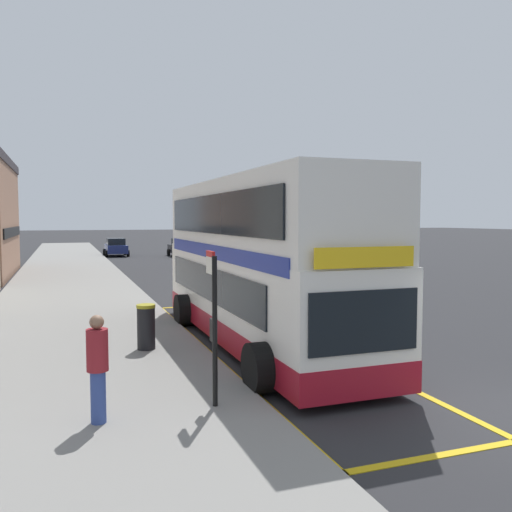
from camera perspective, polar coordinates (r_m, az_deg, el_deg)
The scene contains 10 objects.
ground_plane at distance 39.32m, azimuth -9.03°, elevation -1.00°, with size 260.00×260.00×0.00m, color #28282B.
pavement_near at distance 38.63m, azimuth -19.29°, elevation -1.15°, with size 6.00×76.00×0.14m, color gray.
double_decker_bus at distance 14.37m, azimuth 0.03°, elevation -1.26°, with size 3.17×11.02×4.40m.
bus_bay_markings at distance 14.36m, azimuth 0.77°, elevation -9.60°, with size 3.19×14.13×0.01m.
bus_stop_sign at distance 9.32m, azimuth -4.55°, elevation -6.29°, with size 0.09×0.51×2.68m.
parked_car_navy_distant at distance 38.19m, azimuth -4.56°, elevation 0.10°, with size 2.09×4.20×1.62m.
parked_car_black_far at distance 48.56m, azimuth -7.94°, elevation 0.90°, with size 2.09×4.20×1.62m.
parked_car_navy_across at distance 50.19m, azimuth -14.70°, elevation 0.91°, with size 2.09×4.20×1.62m.
pedestrian_waiting_near_sign at distance 8.96m, azimuth -16.52°, elevation -11.01°, with size 0.34×0.34×1.73m.
litter_bin at distance 13.66m, azimuth -11.63°, elevation -7.39°, with size 0.47×0.47×1.12m.
Camera 1 is at (-7.32, -6.49, 3.38)m, focal length 37.54 mm.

